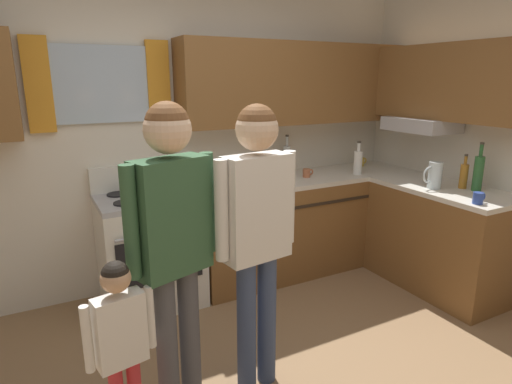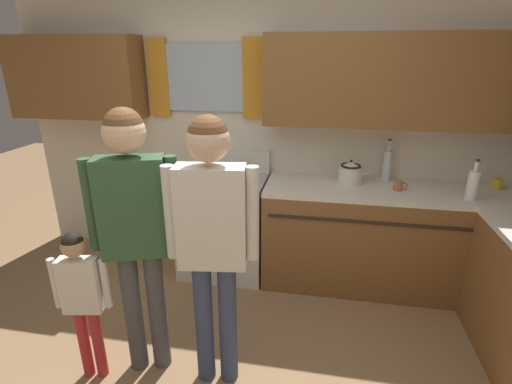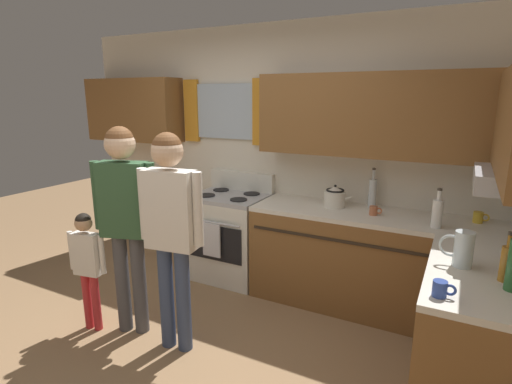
{
  "view_description": "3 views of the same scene",
  "coord_description": "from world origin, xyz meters",
  "px_view_note": "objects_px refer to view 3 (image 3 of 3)",
  "views": [
    {
      "loc": [
        -1.05,
        -1.69,
        1.78
      ],
      "look_at": [
        0.2,
        0.68,
        1.07
      ],
      "focal_mm": 30.1,
      "sensor_mm": 36.0,
      "label": 1
    },
    {
      "loc": [
        0.57,
        -1.54,
        1.94
      ],
      "look_at": [
        0.15,
        0.69,
        1.11
      ],
      "focal_mm": 26.65,
      "sensor_mm": 36.0,
      "label": 2
    },
    {
      "loc": [
        1.81,
        -1.89,
        1.9
      ],
      "look_at": [
        0.34,
        0.92,
        1.14
      ],
      "focal_mm": 28.05,
      "sensor_mm": 36.0,
      "label": 3
    }
  ],
  "objects_px": {
    "stove_oven": "(230,234)",
    "adult_in_plaid": "(171,218)",
    "bottle_oil_amber": "(506,263)",
    "mug_mustard_yellow": "(479,217)",
    "cup_terracotta": "(374,211)",
    "small_child": "(87,258)",
    "stovetop_kettle": "(335,197)",
    "water_pitcher": "(462,249)",
    "mug_cobalt_blue": "(441,289)",
    "bottle_milk_white": "(437,213)",
    "bottle_tall_clear": "(372,192)",
    "adult_holding_child": "(125,207)"
  },
  "relations": [
    {
      "from": "cup_terracotta",
      "to": "water_pitcher",
      "type": "relative_size",
      "value": 0.49
    },
    {
      "from": "bottle_milk_white",
      "to": "adult_in_plaid",
      "type": "xyz_separation_m",
      "value": [
        -1.69,
        -1.13,
        0.03
      ]
    },
    {
      "from": "mug_cobalt_blue",
      "to": "stovetop_kettle",
      "type": "bearing_deg",
      "value": 124.74
    },
    {
      "from": "adult_in_plaid",
      "to": "mug_mustard_yellow",
      "type": "bearing_deg",
      "value": 35.64
    },
    {
      "from": "mug_cobalt_blue",
      "to": "adult_in_plaid",
      "type": "xyz_separation_m",
      "value": [
        -1.79,
        0.06,
        0.1
      ]
    },
    {
      "from": "bottle_tall_clear",
      "to": "mug_mustard_yellow",
      "type": "relative_size",
      "value": 3.05
    },
    {
      "from": "stove_oven",
      "to": "adult_in_plaid",
      "type": "bearing_deg",
      "value": -77.32
    },
    {
      "from": "stove_oven",
      "to": "stovetop_kettle",
      "type": "height_order",
      "value": "stovetop_kettle"
    },
    {
      "from": "cup_terracotta",
      "to": "adult_in_plaid",
      "type": "relative_size",
      "value": 0.07
    },
    {
      "from": "stovetop_kettle",
      "to": "water_pitcher",
      "type": "height_order",
      "value": "water_pitcher"
    },
    {
      "from": "stovetop_kettle",
      "to": "stove_oven",
      "type": "bearing_deg",
      "value": -176.23
    },
    {
      "from": "mug_cobalt_blue",
      "to": "adult_in_plaid",
      "type": "distance_m",
      "value": 1.79
    },
    {
      "from": "stovetop_kettle",
      "to": "bottle_oil_amber",
      "type": "bearing_deg",
      "value": -39.54
    },
    {
      "from": "mug_cobalt_blue",
      "to": "adult_holding_child",
      "type": "bearing_deg",
      "value": 177.98
    },
    {
      "from": "bottle_tall_clear",
      "to": "mug_cobalt_blue",
      "type": "bearing_deg",
      "value": -66.49
    },
    {
      "from": "bottle_tall_clear",
      "to": "cup_terracotta",
      "type": "xyz_separation_m",
      "value": [
        0.07,
        -0.24,
        -0.1
      ]
    },
    {
      "from": "mug_cobalt_blue",
      "to": "small_child",
      "type": "relative_size",
      "value": 0.11
    },
    {
      "from": "stove_oven",
      "to": "bottle_tall_clear",
      "type": "bearing_deg",
      "value": 8.32
    },
    {
      "from": "bottle_oil_amber",
      "to": "cup_terracotta",
      "type": "relative_size",
      "value": 2.63
    },
    {
      "from": "mug_mustard_yellow",
      "to": "water_pitcher",
      "type": "relative_size",
      "value": 0.55
    },
    {
      "from": "stove_oven",
      "to": "adult_holding_child",
      "type": "xyz_separation_m",
      "value": [
        -0.18,
        -1.26,
        0.59
      ]
    },
    {
      "from": "stovetop_kettle",
      "to": "water_pitcher",
      "type": "distance_m",
      "value": 1.43
    },
    {
      "from": "stove_oven",
      "to": "adult_in_plaid",
      "type": "distance_m",
      "value": 1.44
    },
    {
      "from": "small_child",
      "to": "water_pitcher",
      "type": "bearing_deg",
      "value": 11.34
    },
    {
      "from": "cup_terracotta",
      "to": "stovetop_kettle",
      "type": "height_order",
      "value": "stovetop_kettle"
    },
    {
      "from": "stove_oven",
      "to": "bottle_milk_white",
      "type": "xyz_separation_m",
      "value": [
        1.97,
        -0.15,
        0.55
      ]
    },
    {
      "from": "bottle_oil_amber",
      "to": "mug_mustard_yellow",
      "type": "bearing_deg",
      "value": 95.58
    },
    {
      "from": "cup_terracotta",
      "to": "small_child",
      "type": "height_order",
      "value": "small_child"
    },
    {
      "from": "bottle_milk_white",
      "to": "stove_oven",
      "type": "bearing_deg",
      "value": 175.52
    },
    {
      "from": "stove_oven",
      "to": "adult_in_plaid",
      "type": "height_order",
      "value": "adult_in_plaid"
    },
    {
      "from": "stovetop_kettle",
      "to": "small_child",
      "type": "distance_m",
      "value": 2.2
    },
    {
      "from": "bottle_oil_amber",
      "to": "stovetop_kettle",
      "type": "distance_m",
      "value": 1.66
    },
    {
      "from": "adult_in_plaid",
      "to": "bottle_milk_white",
      "type": "bearing_deg",
      "value": 33.77
    },
    {
      "from": "mug_cobalt_blue",
      "to": "stovetop_kettle",
      "type": "distance_m",
      "value": 1.72
    },
    {
      "from": "mug_cobalt_blue",
      "to": "stovetop_kettle",
      "type": "relative_size",
      "value": 0.42
    },
    {
      "from": "cup_terracotta",
      "to": "mug_mustard_yellow",
      "type": "distance_m",
      "value": 0.81
    },
    {
      "from": "stove_oven",
      "to": "cup_terracotta",
      "type": "height_order",
      "value": "stove_oven"
    },
    {
      "from": "mug_mustard_yellow",
      "to": "adult_in_plaid",
      "type": "xyz_separation_m",
      "value": [
        -1.98,
        -1.42,
        0.1
      ]
    },
    {
      "from": "water_pitcher",
      "to": "small_child",
      "type": "bearing_deg",
      "value": -168.66
    },
    {
      "from": "bottle_tall_clear",
      "to": "bottle_oil_amber",
      "type": "distance_m",
      "value": 1.54
    },
    {
      "from": "water_pitcher",
      "to": "small_child",
      "type": "distance_m",
      "value": 2.73
    },
    {
      "from": "small_child",
      "to": "adult_holding_child",
      "type": "bearing_deg",
      "value": 24.65
    },
    {
      "from": "stovetop_kettle",
      "to": "water_pitcher",
      "type": "xyz_separation_m",
      "value": [
        1.06,
        -0.95,
        0.02
      ]
    },
    {
      "from": "mug_cobalt_blue",
      "to": "stovetop_kettle",
      "type": "height_order",
      "value": "stovetop_kettle"
    },
    {
      "from": "cup_terracotta",
      "to": "adult_holding_child",
      "type": "bearing_deg",
      "value": -143.36
    },
    {
      "from": "water_pitcher",
      "to": "mug_cobalt_blue",
      "type": "bearing_deg",
      "value": -99.98
    },
    {
      "from": "mug_mustard_yellow",
      "to": "stovetop_kettle",
      "type": "height_order",
      "value": "stovetop_kettle"
    },
    {
      "from": "bottle_oil_amber",
      "to": "small_child",
      "type": "bearing_deg",
      "value": -171.65
    },
    {
      "from": "bottle_milk_white",
      "to": "bottle_tall_clear",
      "type": "height_order",
      "value": "bottle_tall_clear"
    },
    {
      "from": "bottle_oil_amber",
      "to": "small_child",
      "type": "relative_size",
      "value": 0.28
    }
  ]
}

